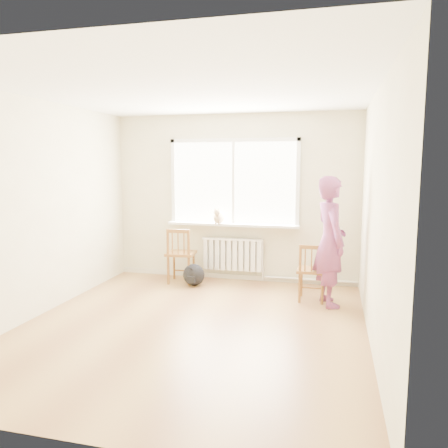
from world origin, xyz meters
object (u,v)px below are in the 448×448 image
Objects in this scene: person at (330,241)px; backpack at (194,275)px; chair_right at (312,272)px; chair_left at (180,255)px; cat at (219,217)px.

backpack is (-2.07, 0.44, -0.70)m from person.
chair_right is at bearing 49.68° from person.
chair_left is 0.51× the size of person.
chair_left reaches higher than chair_right.
chair_left is 2.14m from chair_right.
chair_left is at bearing -155.89° from cat.
person is (0.23, -0.09, 0.46)m from chair_right.
person is (2.33, -0.54, 0.42)m from chair_left.
chair_right is (2.09, -0.46, -0.04)m from chair_left.
person reaches higher than chair_right.
backpack is (-1.84, 0.36, -0.24)m from chair_right.
chair_right is 0.53m from person.
backpack is at bearing 57.66° from person.
chair_left is at bearing 158.26° from backpack.
chair_right is at bearing -25.80° from cat.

